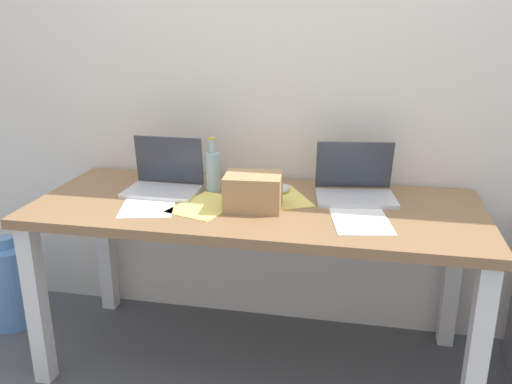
# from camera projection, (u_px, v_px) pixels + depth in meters

# --- Properties ---
(ground_plane) EXTENTS (8.00, 8.00, 0.00)m
(ground_plane) POSITION_uv_depth(u_px,v_px,m) (256.00, 359.00, 2.47)
(ground_plane) COLOR #515459
(back_wall) EXTENTS (5.20, 0.08, 2.60)m
(back_wall) POSITION_uv_depth(u_px,v_px,m) (275.00, 59.00, 2.46)
(back_wall) COLOR silver
(back_wall) RESTS_ON ground
(desk) EXTENTS (1.84, 0.74, 0.75)m
(desk) POSITION_uv_depth(u_px,v_px,m) (256.00, 225.00, 2.26)
(desk) COLOR olive
(desk) RESTS_ON ground
(laptop_left) EXTENTS (0.31, 0.23, 0.23)m
(laptop_left) POSITION_uv_depth(u_px,v_px,m) (164.00, 180.00, 2.37)
(laptop_left) COLOR silver
(laptop_left) RESTS_ON desk
(laptop_right) EXTENTS (0.36, 0.29, 0.23)m
(laptop_right) POSITION_uv_depth(u_px,v_px,m) (355.00, 186.00, 2.28)
(laptop_right) COLOR silver
(laptop_right) RESTS_ON desk
(beer_bottle) EXTENTS (0.06, 0.06, 0.24)m
(beer_bottle) POSITION_uv_depth(u_px,v_px,m) (213.00, 170.00, 2.37)
(beer_bottle) COLOR #99B7C1
(beer_bottle) RESTS_ON desk
(computer_mouse) EXTENTS (0.08, 0.11, 0.03)m
(computer_mouse) POSITION_uv_depth(u_px,v_px,m) (282.00, 189.00, 2.37)
(computer_mouse) COLOR silver
(computer_mouse) RESTS_ON desk
(cardboard_box) EXTENTS (0.24, 0.19, 0.14)m
(cardboard_box) POSITION_uv_depth(u_px,v_px,m) (254.00, 192.00, 2.16)
(cardboard_box) COLOR tan
(cardboard_box) RESTS_ON desk
(paper_sheet_front_right) EXTENTS (0.26, 0.33, 0.00)m
(paper_sheet_front_right) POSITION_uv_depth(u_px,v_px,m) (361.00, 220.00, 2.05)
(paper_sheet_front_right) COLOR white
(paper_sheet_front_right) RESTS_ON desk
(paper_yellow_folder) EXTENTS (0.29, 0.35, 0.00)m
(paper_yellow_folder) POSITION_uv_depth(u_px,v_px,m) (206.00, 206.00, 2.20)
(paper_yellow_folder) COLOR #F4E06B
(paper_yellow_folder) RESTS_ON desk
(paper_sheet_near_back) EXTENTS (0.33, 0.36, 0.00)m
(paper_sheet_near_back) POSITION_uv_depth(u_px,v_px,m) (279.00, 197.00, 2.30)
(paper_sheet_near_back) COLOR #F4E06B
(paper_sheet_near_back) RESTS_ON desk
(paper_sheet_front_left) EXTENTS (0.28, 0.34, 0.00)m
(paper_sheet_front_left) POSITION_uv_depth(u_px,v_px,m) (149.00, 205.00, 2.21)
(paper_sheet_front_left) COLOR white
(paper_sheet_front_left) RESTS_ON desk
(water_cooler_jug) EXTENTS (0.25, 0.25, 0.46)m
(water_cooler_jug) POSITION_uv_depth(u_px,v_px,m) (11.00, 284.00, 2.71)
(water_cooler_jug) COLOR #598CC6
(water_cooler_jug) RESTS_ON ground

